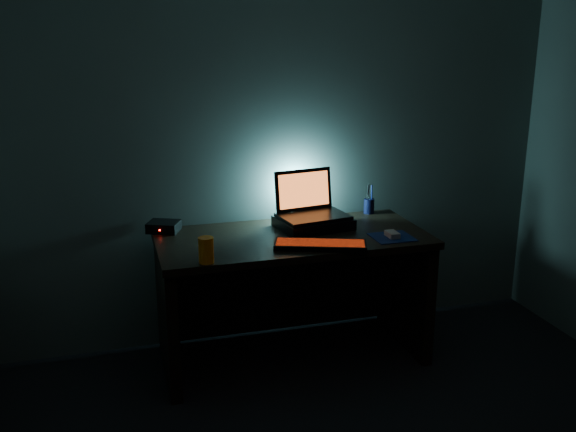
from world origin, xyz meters
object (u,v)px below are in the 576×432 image
object	(u,v)px
keyboard	(320,245)
juice_glass	(206,250)
router	(164,227)
mouse	(392,234)
pen_cup	(369,206)
laptop	(309,206)

from	to	relation	value
keyboard	juice_glass	xyz separation A→B (m)	(-0.61, -0.06, 0.05)
router	mouse	bearing A→B (deg)	2.98
mouse	pen_cup	size ratio (longest dim) A/B	1.03
juice_glass	router	distance (m)	0.59
juice_glass	router	world-z (taller)	juice_glass
laptop	juice_glass	bearing A→B (deg)	-155.26
keyboard	juice_glass	size ratio (longest dim) A/B	3.91
mouse	juice_glass	size ratio (longest dim) A/B	0.73
laptop	keyboard	distance (m)	0.41
mouse	pen_cup	world-z (taller)	pen_cup
router	pen_cup	bearing A→B (deg)	25.35
router	laptop	bearing A→B (deg)	15.98
pen_cup	keyboard	bearing A→B (deg)	-133.04
mouse	router	bearing A→B (deg)	158.62
pen_cup	juice_glass	xyz separation A→B (m)	(-1.11, -0.60, 0.02)
pen_cup	router	bearing A→B (deg)	-178.78
laptop	pen_cup	xyz separation A→B (m)	(0.44, 0.15, -0.07)
keyboard	router	world-z (taller)	router
laptop	router	world-z (taller)	laptop
keyboard	pen_cup	bearing A→B (deg)	67.08
pen_cup	juice_glass	size ratio (longest dim) A/B	0.71
mouse	pen_cup	distance (m)	0.50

